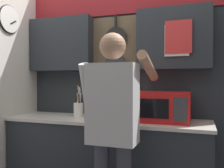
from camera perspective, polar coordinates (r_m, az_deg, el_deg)
base_cabinet_counter at (r=2.69m, az=-1.44°, el=-17.79°), size 2.07×0.58×0.92m
back_wall_unit at (r=2.80m, az=0.50°, el=4.32°), size 2.64×0.23×2.53m
microwave at (r=2.46m, az=11.37°, el=-5.07°), size 0.52×0.39×0.28m
knife_block at (r=2.62m, az=-2.07°, el=-5.65°), size 0.11×0.15×0.26m
utensil_crock at (r=2.73m, az=-7.65°, el=-5.47°), size 0.10×0.10×0.34m
person at (r=1.97m, az=0.25°, el=-8.28°), size 0.54×0.65×1.69m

